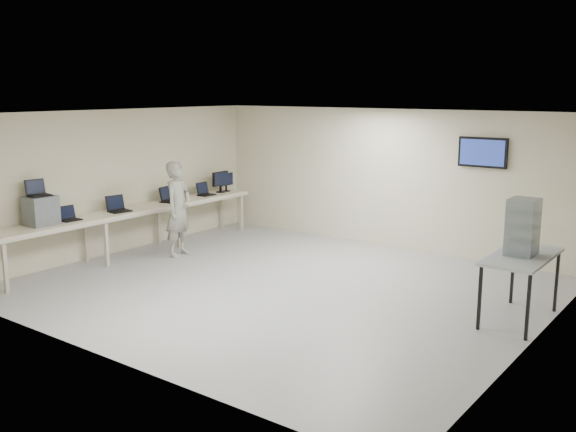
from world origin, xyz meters
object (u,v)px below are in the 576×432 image
Objects in this scene: workbench at (134,212)px; soldier at (178,209)px; side_table at (522,260)px; equipment_box at (41,211)px.

workbench is 0.90m from soldier.
side_table reaches higher than workbench.
workbench is at bearing 105.83° from soldier.
soldier is (0.79, 0.43, 0.09)m from workbench.
soldier is 6.41m from side_table.
soldier reaches higher than side_table.
equipment_box is at bearing 147.27° from soldier.
workbench is 1.96m from equipment_box.
soldier is at bearing -177.09° from side_table.
equipment_box reaches higher than side_table.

